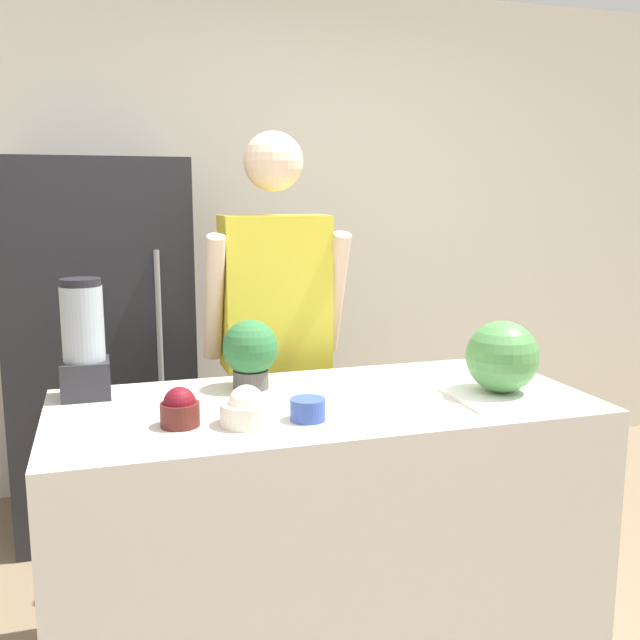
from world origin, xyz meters
name	(u,v)px	position (x,y,z in m)	size (l,w,h in m)	color
wall_back	(228,238)	(0.00, 2.10, 1.30)	(8.00, 0.06, 2.60)	silver
counter_island	(323,531)	(0.00, 0.38, 0.44)	(1.68, 0.77, 0.89)	beige
refrigerator	(102,345)	(-0.67, 1.69, 0.84)	(0.78, 0.74, 1.68)	#232328
person	(275,350)	(0.00, 1.03, 0.92)	(0.55, 0.28, 1.77)	#4C608C
cutting_board	(505,395)	(0.57, 0.24, 0.90)	(0.35, 0.28, 0.01)	white
watermelon	(502,357)	(0.56, 0.26, 1.02)	(0.23, 0.23, 0.23)	#4C8C47
bowl_cherries	(180,409)	(-0.46, 0.26, 0.94)	(0.11, 0.11, 0.11)	#511E19
bowl_cream	(246,409)	(-0.28, 0.21, 0.93)	(0.15, 0.15, 0.11)	beige
bowl_small_blue	(308,409)	(-0.10, 0.20, 0.92)	(0.10, 0.10, 0.06)	#334C9E
blender	(84,342)	(-0.72, 0.64, 1.07)	(0.15, 0.15, 0.38)	#28282D
potted_plant	(250,351)	(-0.19, 0.59, 1.02)	(0.18, 0.18, 0.23)	#514C47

